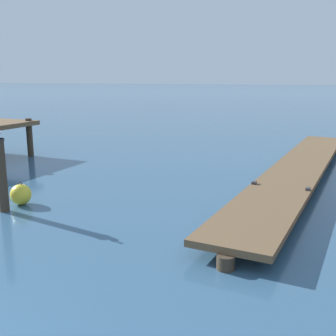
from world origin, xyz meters
The scene contains 3 objects.
floating_dock centered at (4.76, 13.53, 0.36)m, with size 3.32×17.03×0.53m.
mooring_piling centered at (-2.61, 6.42, 1.07)m, with size 0.30×0.30×2.07m.
mooring_buoy centered at (-2.61, 7.09, 0.31)m, with size 0.62×0.62×0.69m.
Camera 1 is at (5.66, -2.14, 3.69)m, focal length 43.92 mm.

